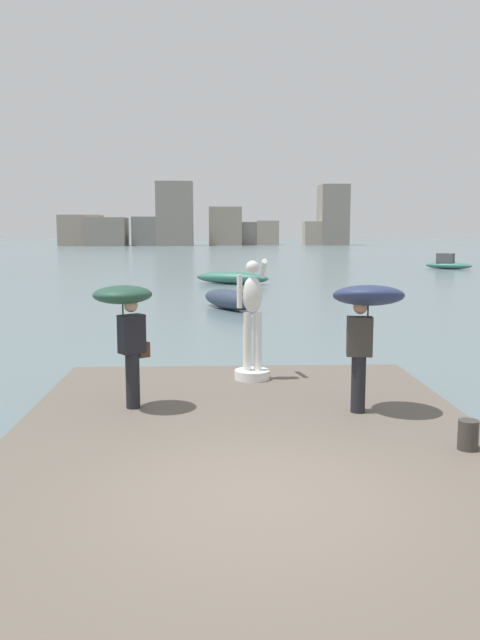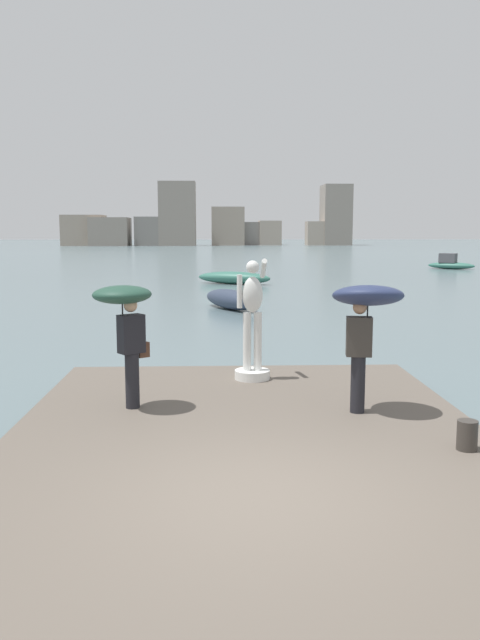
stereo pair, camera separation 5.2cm
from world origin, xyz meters
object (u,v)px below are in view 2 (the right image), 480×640
object	(u,v)px
onlooker_right	(366,309)
mooring_bollard	(467,435)
boat_leftward	(450,264)
statue_white_figure	(252,331)
boat_near	(234,278)
boat_far	(231,299)
onlooker_left	(125,313)

from	to	relation	value
onlooker_right	mooring_bollard	distance (m)	2.44
mooring_bollard	boat_leftward	bearing A→B (deg)	69.98
statue_white_figure	onlooker_right	world-z (taller)	statue_white_figure
boat_near	boat_leftward	distance (m)	23.67
statue_white_figure	boat_far	xyz separation A→B (m)	(-0.06, 14.16, -0.92)
statue_white_figure	onlooker_right	distance (m)	2.86
onlooker_left	boat_near	distance (m)	28.78
statue_white_figure	boat_leftward	size ratio (longest dim) A/B	0.59
mooring_bollard	boat_leftward	world-z (taller)	boat_leftward
onlooker_left	boat_leftward	world-z (taller)	onlooker_left
mooring_bollard	boat_far	world-z (taller)	boat_far
boat_near	onlooker_left	bearing A→B (deg)	-95.00
onlooker_right	mooring_bollard	xyz separation A→B (m)	(0.92, -1.77, -1.41)
onlooker_left	mooring_bollard	distance (m)	5.21
boat_far	boat_leftward	bearing A→B (deg)	54.90
onlooker_right	boat_leftward	bearing A→B (deg)	68.19
statue_white_figure	onlooker_right	bearing A→B (deg)	-55.35
boat_near	statue_white_figure	bearing A→B (deg)	-90.92
onlooker_left	boat_far	bearing A→B (deg)	82.87
boat_leftward	onlooker_left	bearing A→B (deg)	-116.01
boat_near	onlooker_right	bearing A→B (deg)	-87.72
boat_near	boat_leftward	size ratio (longest dim) A/B	1.24
mooring_bollard	boat_near	size ratio (longest dim) A/B	0.08
statue_white_figure	mooring_bollard	size ratio (longest dim) A/B	5.90
boat_leftward	boat_far	bearing A→B (deg)	-125.10
boat_far	boat_leftward	xyz separation A→B (m)	(19.10, 27.17, 0.05)
onlooker_right	onlooker_left	bearing A→B (deg)	174.61
boat_leftward	onlooker_right	bearing A→B (deg)	-111.81
boat_far	boat_leftward	size ratio (longest dim) A/B	1.00
statue_white_figure	boat_far	bearing A→B (deg)	90.25
statue_white_figure	mooring_bollard	distance (m)	4.82
boat_near	boat_far	bearing A→B (deg)	-92.24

